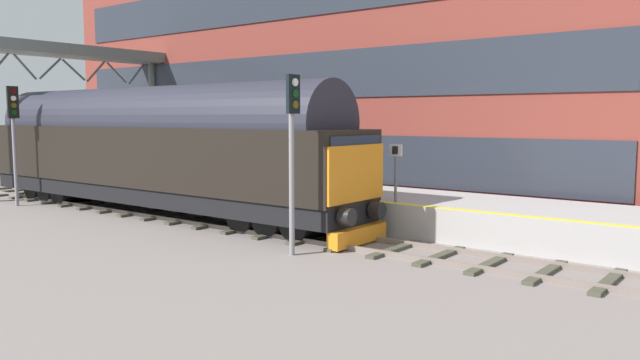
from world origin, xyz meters
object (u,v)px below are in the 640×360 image
object	(u,v)px
signal_post_mid	(292,141)
platform_number_sign	(396,163)
waiting_passenger	(283,161)
diesel_locomotive	(152,147)
signal_post_far	(14,128)

from	to	relation	value
signal_post_mid	platform_number_sign	bearing A→B (deg)	-9.60
waiting_passenger	diesel_locomotive	bearing A→B (deg)	26.96
signal_post_mid	diesel_locomotive	bearing A→B (deg)	76.36
waiting_passenger	platform_number_sign	bearing A→B (deg)	161.57
signal_post_mid	signal_post_far	bearing A→B (deg)	90.00
signal_post_far	platform_number_sign	bearing A→B (deg)	-75.23
platform_number_sign	waiting_passenger	world-z (taller)	platform_number_sign
diesel_locomotive	waiting_passenger	world-z (taller)	diesel_locomotive
platform_number_sign	signal_post_far	bearing A→B (deg)	104.77
signal_post_mid	platform_number_sign	distance (m)	4.15
signal_post_far	waiting_passenger	distance (m)	11.15
diesel_locomotive	platform_number_sign	size ratio (longest dim) A/B	10.60
platform_number_sign	waiting_passenger	distance (m)	5.34
signal_post_mid	signal_post_far	distance (m)	14.53
signal_post_mid	waiting_passenger	distance (m)	6.77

